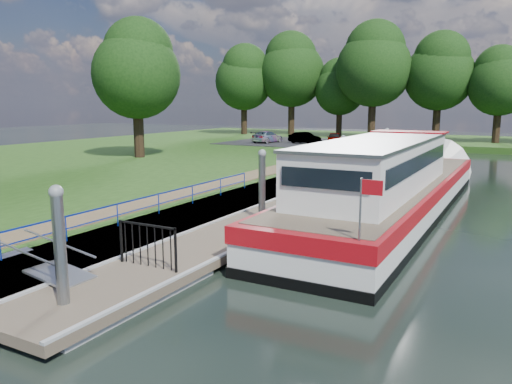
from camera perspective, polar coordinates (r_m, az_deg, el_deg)
The scene contains 16 objects.
ground at distance 12.02m, azimuth -19.13°, elevation -12.87°, with size 160.00×160.00×0.00m, color black.
riverbank at distance 34.80m, azimuth -21.06°, elevation 2.51°, with size 32.00×90.00×0.78m, color #204313.
bank_edge at distance 25.20m, azimuth 2.46°, elevation 0.52°, with size 1.10×90.00×0.78m, color #473D2D.
footpath at distance 20.30m, azimuth -11.04°, elevation -0.82°, with size 1.60×40.00×0.05m, color brown.
carpark at distance 49.44m, azimuth 5.41°, elevation 5.68°, with size 14.00×12.00×0.06m, color black.
blue_fence at distance 15.52m, azimuth -18.13°, elevation -2.56°, with size 0.04×18.04×0.72m.
pontoon at distance 22.42m, azimuth 6.06°, elevation -1.26°, with size 2.50×30.00×0.56m.
mooring_piles at distance 22.23m, azimuth 6.12°, elevation 1.50°, with size 0.30×27.30×3.55m.
gangway at distance 13.46m, azimuth -23.08°, elevation -7.82°, with size 2.58×1.00×0.92m.
gate_panel at distance 13.13m, azimuth -12.32°, elevation -5.28°, with size 1.85×0.05×1.15m.
barge at distance 21.96m, azimuth 15.63°, elevation 0.57°, with size 4.36×21.15×4.78m.
horizon_trees at distance 56.99m, azimuth 18.90°, elevation 12.96°, with size 54.38×10.03×12.87m.
bank_tree_a at distance 36.75m, azimuth -13.44°, elevation 13.65°, with size 6.12×6.12×9.72m.
car_a at distance 47.07m, azimuth 8.94°, elevation 6.08°, with size 1.29×3.19×1.09m, color #999999.
car_b at distance 47.42m, azimuth 5.59°, elevation 6.17°, with size 1.14×3.26×1.07m, color #999999.
car_c at distance 48.63m, azimuth 1.30°, elevation 6.34°, with size 1.55×3.82×1.11m, color #999999.
Camera 1 is at (8.36, -7.33, 4.58)m, focal length 35.00 mm.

